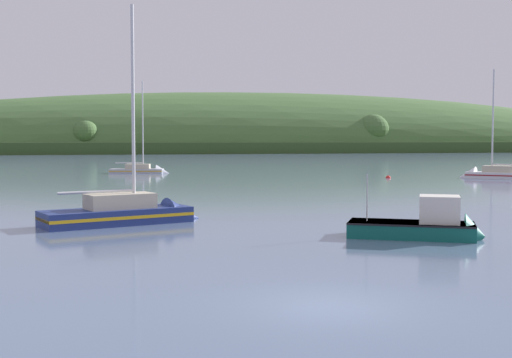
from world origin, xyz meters
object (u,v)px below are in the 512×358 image
(sailboat_near_mooring, at_px, (491,177))
(sailboat_outer_reach, at_px, (144,172))
(mooring_buoy_foreground, at_px, (388,178))
(fishing_boat_moored, at_px, (426,230))
(sailboat_midwater_white, at_px, (133,219))

(sailboat_near_mooring, bearing_deg, sailboat_outer_reach, 15.05)
(sailboat_outer_reach, bearing_deg, mooring_buoy_foreground, -20.97)
(fishing_boat_moored, bearing_deg, mooring_buoy_foreground, 95.30)
(sailboat_midwater_white, relative_size, sailboat_outer_reach, 0.95)
(sailboat_midwater_white, xyz_separation_m, mooring_buoy_foreground, (29.13, 38.20, -0.22))
(sailboat_outer_reach, height_order, mooring_buoy_foreground, sailboat_outer_reach)
(sailboat_outer_reach, bearing_deg, sailboat_midwater_white, -82.21)
(sailboat_near_mooring, xyz_separation_m, fishing_boat_moored, (-27.39, -43.29, 0.16))
(sailboat_near_mooring, height_order, sailboat_outer_reach, sailboat_near_mooring)
(fishing_boat_moored, distance_m, mooring_buoy_foreground, 48.68)
(sailboat_midwater_white, height_order, fishing_boat_moored, sailboat_midwater_white)
(mooring_buoy_foreground, bearing_deg, sailboat_midwater_white, -127.33)
(sailboat_outer_reach, distance_m, fishing_boat_moored, 63.42)
(sailboat_near_mooring, bearing_deg, fishing_boat_moored, 97.81)
(fishing_boat_moored, height_order, mooring_buoy_foreground, fishing_boat_moored)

